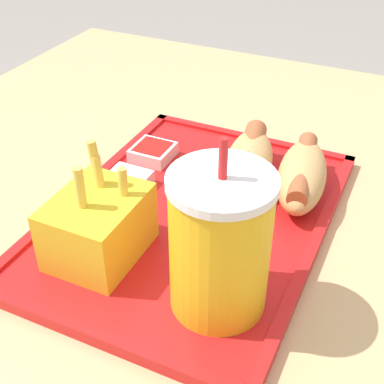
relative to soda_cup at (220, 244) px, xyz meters
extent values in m
cube|color=red|center=(-0.11, -0.08, -0.07)|extent=(0.39, 0.28, 0.01)
cube|color=red|center=(-0.11, -0.21, -0.07)|extent=(0.39, 0.01, 0.00)
cube|color=red|center=(-0.11, 0.06, -0.07)|extent=(0.39, 0.01, 0.00)
cube|color=red|center=(-0.29, -0.08, -0.07)|extent=(0.01, 0.28, 0.00)
cube|color=red|center=(0.08, -0.08, -0.07)|extent=(0.01, 0.28, 0.00)
cylinder|color=gold|center=(0.00, 0.00, 0.00)|extent=(0.09, 0.09, 0.13)
cylinder|color=white|center=(0.00, 0.00, 0.06)|extent=(0.09, 0.09, 0.01)
cylinder|color=red|center=(0.00, 0.00, 0.08)|extent=(0.01, 0.01, 0.03)
ellipsoid|color=tan|center=(-0.20, 0.02, -0.04)|extent=(0.15, 0.08, 0.05)
cylinder|color=#9E512D|center=(-0.20, 0.02, -0.03)|extent=(0.13, 0.04, 0.02)
ellipsoid|color=tan|center=(-0.20, -0.04, -0.04)|extent=(0.15, 0.08, 0.05)
cylinder|color=#9E512D|center=(-0.20, -0.04, -0.03)|extent=(0.13, 0.05, 0.03)
cube|color=gold|center=(-0.01, -0.13, -0.03)|extent=(0.10, 0.08, 0.07)
cylinder|color=#E5C14C|center=(-0.03, -0.14, 0.00)|extent=(0.02, 0.02, 0.07)
cylinder|color=#E5C14C|center=(0.00, -0.14, 0.00)|extent=(0.01, 0.01, 0.08)
cylinder|color=#E5C14C|center=(-0.04, -0.14, 0.00)|extent=(0.02, 0.02, 0.09)
cylinder|color=#E5C14C|center=(-0.03, -0.11, 0.00)|extent=(0.01, 0.01, 0.06)
cube|color=silver|center=(-0.12, -0.17, -0.06)|extent=(0.05, 0.05, 0.02)
cube|color=white|center=(-0.12, -0.17, -0.05)|extent=(0.04, 0.04, 0.00)
cube|color=silver|center=(-0.19, -0.17, -0.06)|extent=(0.05, 0.05, 0.02)
cube|color=#B21914|center=(-0.19, -0.17, -0.05)|extent=(0.04, 0.04, 0.00)
camera|label=1|loc=(0.32, 0.12, 0.30)|focal=50.00mm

